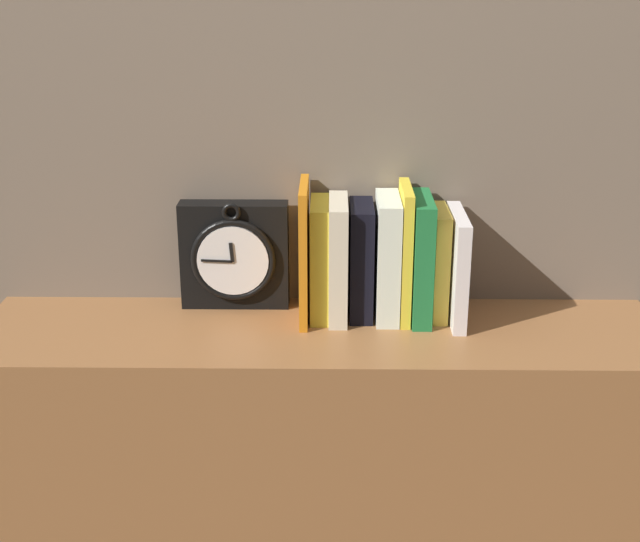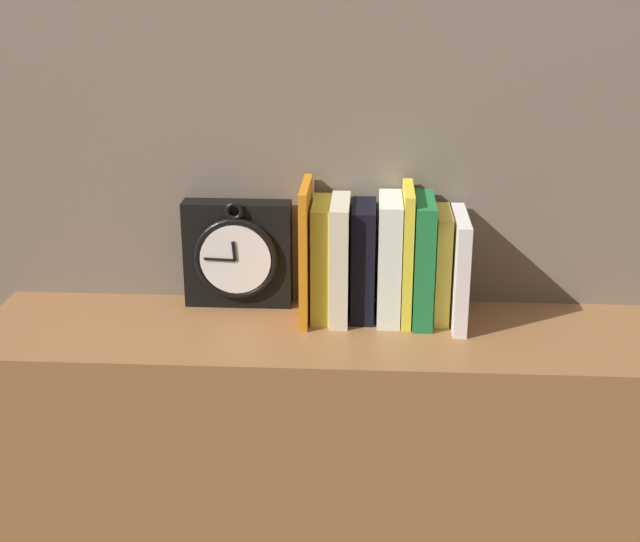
# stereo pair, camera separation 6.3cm
# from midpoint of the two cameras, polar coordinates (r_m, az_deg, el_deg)

# --- Properties ---
(bookshelf) EXTENTS (1.18, 0.30, 0.77)m
(bookshelf) POSITION_cam_midpoint_polar(r_m,az_deg,el_deg) (1.72, -1.10, -15.63)
(bookshelf) COLOR #936038
(bookshelf) RESTS_ON ground_plane
(clock) EXTENTS (0.19, 0.06, 0.20)m
(clock) POSITION_cam_midpoint_polar(r_m,az_deg,el_deg) (1.60, -6.63, 0.98)
(clock) COLOR black
(clock) RESTS_ON bookshelf
(book_slot0_orange) EXTENTS (0.01, 0.15, 0.24)m
(book_slot0_orange) POSITION_cam_midpoint_polar(r_m,az_deg,el_deg) (1.54, -2.20, 1.23)
(book_slot0_orange) COLOR orange
(book_slot0_orange) RESTS_ON bookshelf
(book_slot1_yellow) EXTENTS (0.03, 0.13, 0.21)m
(book_slot1_yellow) POSITION_cam_midpoint_polar(r_m,az_deg,el_deg) (1.56, -1.27, 0.75)
(book_slot1_yellow) COLOR yellow
(book_slot1_yellow) RESTS_ON bookshelf
(book_slot2_cream) EXTENTS (0.03, 0.14, 0.21)m
(book_slot2_cream) POSITION_cam_midpoint_polar(r_m,az_deg,el_deg) (1.55, -0.00, 0.75)
(book_slot2_cream) COLOR beige
(book_slot2_cream) RESTS_ON bookshelf
(book_slot3_black) EXTENTS (0.04, 0.12, 0.20)m
(book_slot3_black) POSITION_cam_midpoint_polar(r_m,az_deg,el_deg) (1.56, 1.49, 0.69)
(book_slot3_black) COLOR black
(book_slot3_black) RESTS_ON bookshelf
(book_slot4_white) EXTENTS (0.04, 0.13, 0.21)m
(book_slot4_white) POSITION_cam_midpoint_polar(r_m,az_deg,el_deg) (1.55, 3.17, 0.86)
(book_slot4_white) COLOR white
(book_slot4_white) RESTS_ON bookshelf
(book_slot5_yellow) EXTENTS (0.02, 0.13, 0.23)m
(book_slot5_yellow) POSITION_cam_midpoint_polar(r_m,az_deg,el_deg) (1.55, 4.28, 1.18)
(book_slot5_yellow) COLOR yellow
(book_slot5_yellow) RESTS_ON bookshelf
(book_slot6_green) EXTENTS (0.03, 0.14, 0.22)m
(book_slot6_green) POSITION_cam_midpoint_polar(r_m,az_deg,el_deg) (1.55, 5.31, 0.81)
(book_slot6_green) COLOR #1E7439
(book_slot6_green) RESTS_ON bookshelf
(book_slot7_yellow) EXTENTS (0.03, 0.12, 0.19)m
(book_slot7_yellow) POSITION_cam_midpoint_polar(r_m,az_deg,el_deg) (1.57, 6.48, 0.53)
(book_slot7_yellow) COLOR #E9BE44
(book_slot7_yellow) RESTS_ON bookshelf
(book_slot8_white) EXTENTS (0.02, 0.16, 0.19)m
(book_slot8_white) POSITION_cam_midpoint_polar(r_m,az_deg,el_deg) (1.55, 7.58, 0.26)
(book_slot8_white) COLOR white
(book_slot8_white) RESTS_ON bookshelf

